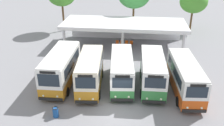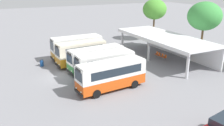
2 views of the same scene
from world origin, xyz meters
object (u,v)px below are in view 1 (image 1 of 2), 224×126
waiting_chair_second_from_end (122,43)px  waiting_chair_middle_seat (127,43)px  city_bus_nearest_orange (61,67)px  litter_bin_apron (56,112)px  city_bus_second_in_row (90,71)px  city_bus_middle_cream (122,69)px  city_bus_fourth_amber (153,71)px  waiting_chair_end_by_column (117,43)px  city_bus_fifth_blue (185,76)px  waiting_chair_fourth_seat (131,43)px

waiting_chair_second_from_end → waiting_chair_middle_seat: size_ratio=1.00×
city_bus_nearest_orange → litter_bin_apron: (1.07, -5.47, -1.42)m
city_bus_nearest_orange → city_bus_second_in_row: 3.08m
city_bus_nearest_orange → waiting_chair_second_from_end: (5.33, 11.20, -1.35)m
city_bus_nearest_orange → city_bus_middle_cream: city_bus_nearest_orange is taller
city_bus_fourth_amber → waiting_chair_end_by_column: (-4.48, 10.97, -1.27)m
city_bus_fifth_blue → waiting_chair_fourth_seat: city_bus_fifth_blue is taller
waiting_chair_middle_seat → waiting_chair_fourth_seat: 0.67m
city_bus_fifth_blue → waiting_chair_second_from_end: bearing=120.7°
city_bus_fourth_amber → waiting_chair_middle_seat: (-3.14, 10.96, -1.27)m
city_bus_second_in_row → city_bus_fifth_blue: 9.14m
waiting_chair_end_by_column → waiting_chair_fourth_seat: (2.00, 0.02, 0.00)m
city_bus_fourth_amber → waiting_chair_fourth_seat: 11.34m
city_bus_fourth_amber → waiting_chair_second_from_end: bearing=109.3°
city_bus_fifth_blue → city_bus_fourth_amber: bearing=167.5°
litter_bin_apron → waiting_chair_middle_seat: bearing=73.6°
city_bus_nearest_orange → city_bus_fifth_blue: size_ratio=0.97×
city_bus_second_in_row → waiting_chair_end_by_column: size_ratio=8.20×
city_bus_nearest_orange → city_bus_fifth_blue: city_bus_nearest_orange is taller
city_bus_second_in_row → city_bus_fourth_amber: city_bus_second_in_row is taller
city_bus_fourth_amber → litter_bin_apron: 10.02m
city_bus_middle_cream → waiting_chair_middle_seat: size_ratio=8.80×
city_bus_second_in_row → waiting_chair_fourth_seat: (3.62, 11.71, -1.30)m
waiting_chair_middle_seat → waiting_chair_fourth_seat: (0.67, 0.03, 0.00)m
city_bus_fifth_blue → litter_bin_apron: 12.30m
waiting_chair_fourth_seat → waiting_chair_end_by_column: bearing=-179.4°
litter_bin_apron → waiting_chair_end_by_column: bearing=77.9°
city_bus_fourth_amber → city_bus_middle_cream: bearing=176.2°
waiting_chair_second_from_end → waiting_chair_middle_seat: (0.67, 0.07, 0.00)m
city_bus_fourth_amber → waiting_chair_second_from_end: city_bus_fourth_amber is taller
city_bus_nearest_orange → city_bus_middle_cream: 6.12m
city_bus_nearest_orange → waiting_chair_second_from_end: city_bus_nearest_orange is taller
city_bus_nearest_orange → city_bus_fifth_blue: (12.19, -0.36, -0.12)m
city_bus_middle_cream → waiting_chair_end_by_column: bearing=97.6°
city_bus_fourth_amber → litter_bin_apron: city_bus_fourth_amber is taller
city_bus_fifth_blue → waiting_chair_second_from_end: size_ratio=9.02×
city_bus_second_in_row → waiting_chair_middle_seat: (2.95, 11.69, -1.30)m
city_bus_second_in_row → waiting_chair_middle_seat: 12.12m
waiting_chair_second_from_end → waiting_chair_fourth_seat: bearing=4.3°
city_bus_second_in_row → waiting_chair_middle_seat: bearing=75.8°
waiting_chair_middle_seat → litter_bin_apron: litter_bin_apron is taller
city_bus_second_in_row → waiting_chair_end_by_column: (1.62, 11.69, -1.30)m
city_bus_middle_cream → waiting_chair_end_by_column: size_ratio=8.80×
waiting_chair_fourth_seat → city_bus_middle_cream: bearing=-93.0°
city_bus_second_in_row → waiting_chair_fourth_seat: city_bus_second_in_row is taller
city_bus_fifth_blue → waiting_chair_middle_seat: 13.24m
city_bus_fourth_amber → city_bus_fifth_blue: (3.05, -0.68, -0.04)m
litter_bin_apron → city_bus_second_in_row: bearing=68.6°
city_bus_second_in_row → city_bus_fourth_amber: (6.09, 0.72, -0.03)m
city_bus_fourth_amber → city_bus_fifth_blue: size_ratio=0.91×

